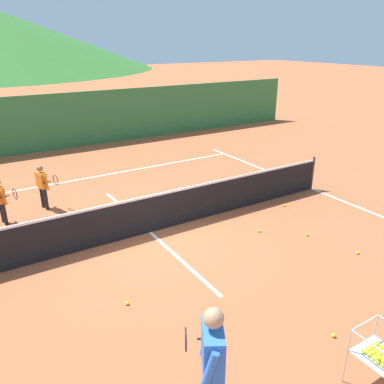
% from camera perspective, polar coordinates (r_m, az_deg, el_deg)
% --- Properties ---
extents(ground_plane, '(120.00, 120.00, 0.00)m').
position_cam_1_polar(ground_plane, '(9.65, -6.19, -5.89)').
color(ground_plane, '#B25633').
extents(line_baseline_far, '(11.35, 0.08, 0.01)m').
position_cam_1_polar(line_baseline_far, '(13.73, -14.81, 2.05)').
color(line_baseline_far, white).
rests_on(line_baseline_far, ground).
extents(line_sideline_east, '(0.08, 10.90, 0.01)m').
position_cam_1_polar(line_sideline_east, '(12.88, 17.14, 0.49)').
color(line_sideline_east, white).
rests_on(line_sideline_east, ground).
extents(line_service_center, '(0.08, 6.03, 0.01)m').
position_cam_1_polar(line_service_center, '(9.64, -6.19, -5.87)').
color(line_service_center, white).
rests_on(line_service_center, ground).
extents(tennis_net, '(11.33, 0.08, 1.05)m').
position_cam_1_polar(tennis_net, '(9.43, -6.31, -3.19)').
color(tennis_net, '#333338').
rests_on(tennis_net, ground).
extents(instructor, '(0.56, 0.85, 1.72)m').
position_cam_1_polar(instructor, '(4.83, 2.91, -23.17)').
color(instructor, black).
rests_on(instructor, ground).
extents(student_0, '(0.48, 0.55, 1.21)m').
position_cam_1_polar(student_0, '(10.85, -26.23, -0.69)').
color(student_0, black).
rests_on(student_0, ground).
extents(student_1, '(0.51, 0.55, 1.26)m').
position_cam_1_polar(student_1, '(11.37, -21.10, 1.27)').
color(student_1, black).
rests_on(student_1, ground).
extents(ball_cart, '(0.58, 0.58, 0.90)m').
position_cam_1_polar(ball_cart, '(6.04, 25.89, -20.64)').
color(ball_cart, '#B7B7BC').
rests_on(ball_cart, ground).
extents(tennis_ball_0, '(0.07, 0.07, 0.07)m').
position_cam_1_polar(tennis_ball_0, '(9.81, 16.54, -6.00)').
color(tennis_ball_0, yellow).
rests_on(tennis_ball_0, ground).
extents(tennis_ball_1, '(0.07, 0.07, 0.07)m').
position_cam_1_polar(tennis_ball_1, '(6.96, 20.07, -19.16)').
color(tennis_ball_1, yellow).
rests_on(tennis_ball_1, ground).
extents(tennis_ball_5, '(0.07, 0.07, 0.07)m').
position_cam_1_polar(tennis_ball_5, '(11.31, 13.38, -1.90)').
color(tennis_ball_5, yellow).
rests_on(tennis_ball_5, ground).
extents(tennis_ball_6, '(0.07, 0.07, 0.07)m').
position_cam_1_polar(tennis_ball_6, '(9.72, 9.80, -5.63)').
color(tennis_ball_6, yellow).
rests_on(tennis_ball_6, ground).
extents(tennis_ball_7, '(0.07, 0.07, 0.07)m').
position_cam_1_polar(tennis_ball_7, '(9.41, 23.14, -8.17)').
color(tennis_ball_7, yellow).
rests_on(tennis_ball_7, ground).
extents(tennis_ball_8, '(0.07, 0.07, 0.07)m').
position_cam_1_polar(tennis_ball_8, '(7.30, -9.51, -15.79)').
color(tennis_ball_8, yellow).
rests_on(tennis_ball_8, ground).
extents(windscreen_fence, '(24.96, 0.08, 2.34)m').
position_cam_1_polar(windscreen_fence, '(17.50, -19.55, 9.64)').
color(windscreen_fence, '#33753D').
rests_on(windscreen_fence, ground).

